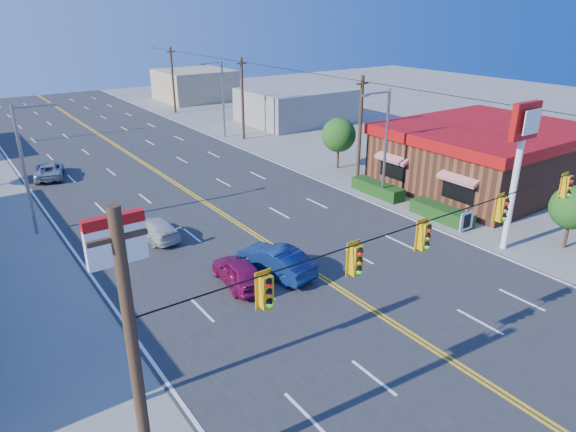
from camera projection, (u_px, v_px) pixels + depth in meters
ground at (431, 349)px, 21.21m from camera, size 160.00×160.00×0.00m
road at (210, 206)px, 36.37m from camera, size 20.00×120.00×0.06m
signal_span at (442, 243)px, 19.31m from camera, size 24.32×0.34×9.00m
kfc at (484, 155)px, 39.99m from camera, size 16.30×12.40×4.70m
kfc_pylon at (521, 148)px, 27.81m from camera, size 2.20×0.36×8.50m
pizza_hut_sign at (120, 273)px, 16.45m from camera, size 1.90×0.30×6.85m
streetlight_se at (384, 140)px, 35.86m from camera, size 2.55×0.25×8.00m
streetlight_ne at (221, 95)px, 54.06m from camera, size 2.55×0.25×8.00m
streetlight_sw at (27, 163)px, 30.46m from camera, size 2.55×0.25×8.00m
utility_pole_near at (360, 131)px, 39.76m from camera, size 0.28×0.28×8.40m
utility_pole_mid at (243, 99)px, 53.41m from camera, size 0.28×0.28×8.40m
utility_pole_far at (173, 81)px, 67.06m from camera, size 0.28×0.28×8.40m
tree_kfc_rear at (339, 135)px, 43.96m from camera, size 2.94×2.94×4.41m
tree_kfc_front at (573, 208)px, 29.22m from camera, size 2.52×2.52×3.78m
bld_east_mid at (296, 105)px, 62.48m from camera, size 12.00×10.00×4.00m
bld_east_far at (195, 85)px, 77.50m from camera, size 10.00×10.00×4.40m
car_magenta at (239, 273)px, 25.81m from camera, size 2.01×4.20×1.39m
car_blue at (275, 261)px, 26.84m from camera, size 2.45×4.85×1.52m
car_white at (155, 229)px, 31.07m from camera, size 2.08×4.34×1.22m
car_silver at (49, 171)px, 42.09m from camera, size 3.18×4.97×1.27m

